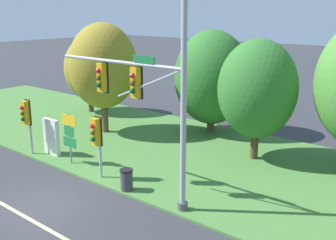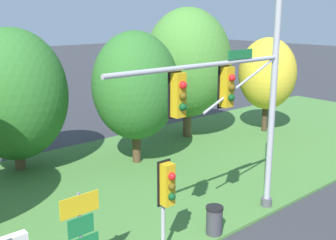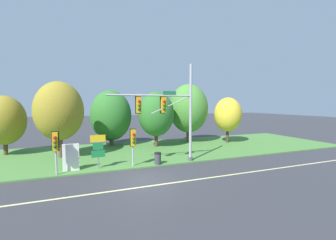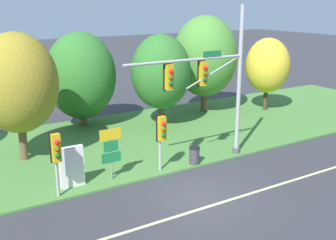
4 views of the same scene
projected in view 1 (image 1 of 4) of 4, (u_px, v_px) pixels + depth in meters
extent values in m
plane|color=#333338|center=(46.00, 203.00, 16.92)|extent=(160.00, 160.00, 0.00)
cube|color=beige|center=(19.00, 213.00, 16.03)|extent=(36.00, 0.16, 0.01)
cube|color=#477A38|center=(176.00, 150.00, 23.00)|extent=(48.00, 11.50, 0.10)
cylinder|color=#9EA0A5|center=(183.00, 108.00, 15.12)|extent=(0.22, 0.22, 7.97)
cylinder|color=#4C4C51|center=(183.00, 206.00, 16.11)|extent=(0.40, 0.40, 0.30)
cylinder|color=#9EA0A5|center=(118.00, 62.00, 16.87)|extent=(6.76, 0.14, 0.14)
cylinder|color=#9EA0A5|center=(149.00, 84.00, 15.99)|extent=(3.41, 0.08, 1.47)
cube|color=gold|center=(136.00, 83.00, 16.44)|extent=(0.34, 0.28, 1.22)
cube|color=black|center=(138.00, 82.00, 16.55)|extent=(0.46, 0.04, 1.34)
sphere|color=red|center=(132.00, 76.00, 16.23)|extent=(0.22, 0.22, 0.22)
sphere|color=#51420C|center=(132.00, 83.00, 16.30)|extent=(0.22, 0.22, 0.22)
sphere|color=#0C4219|center=(133.00, 91.00, 16.38)|extent=(0.22, 0.22, 0.22)
cube|color=gold|center=(102.00, 77.00, 17.67)|extent=(0.34, 0.28, 1.22)
cube|color=black|center=(105.00, 77.00, 17.79)|extent=(0.46, 0.04, 1.34)
sphere|color=red|center=(98.00, 71.00, 17.47)|extent=(0.22, 0.22, 0.22)
sphere|color=#51420C|center=(99.00, 78.00, 17.54)|extent=(0.22, 0.22, 0.22)
sphere|color=#0C4219|center=(99.00, 85.00, 17.62)|extent=(0.22, 0.22, 0.22)
cube|color=#196B33|center=(144.00, 59.00, 15.85)|extent=(1.10, 0.04, 0.28)
cylinder|color=#9EA0A5|center=(100.00, 148.00, 18.89)|extent=(0.12, 0.12, 2.76)
cube|color=gold|center=(96.00, 132.00, 18.53)|extent=(0.34, 0.28, 1.22)
cube|color=black|center=(99.00, 131.00, 18.65)|extent=(0.46, 0.04, 1.34)
sphere|color=red|center=(92.00, 126.00, 18.32)|extent=(0.22, 0.22, 0.22)
sphere|color=#51420C|center=(93.00, 133.00, 18.40)|extent=(0.22, 0.22, 0.22)
sphere|color=#0C4219|center=(93.00, 139.00, 18.48)|extent=(0.22, 0.22, 0.22)
cylinder|color=#9EA0A5|center=(30.00, 128.00, 21.99)|extent=(0.12, 0.12, 2.83)
cube|color=gold|center=(25.00, 113.00, 21.62)|extent=(0.34, 0.28, 1.22)
cube|color=black|center=(28.00, 112.00, 21.74)|extent=(0.46, 0.04, 1.34)
sphere|color=red|center=(22.00, 108.00, 21.41)|extent=(0.22, 0.22, 0.22)
sphere|color=#51420C|center=(22.00, 113.00, 21.49)|extent=(0.22, 0.22, 0.22)
sphere|color=#0C4219|center=(23.00, 119.00, 21.56)|extent=(0.22, 0.22, 0.22)
cylinder|color=slate|center=(70.00, 139.00, 20.67)|extent=(0.08, 0.08, 2.54)
cube|color=gold|center=(68.00, 120.00, 20.40)|extent=(1.07, 0.03, 0.52)
cube|color=#197238|center=(69.00, 131.00, 20.55)|extent=(0.72, 0.03, 0.51)
cube|color=#197238|center=(70.00, 142.00, 20.69)|extent=(0.97, 0.03, 0.49)
cylinder|color=#4C3823|center=(91.00, 97.00, 31.22)|extent=(0.36, 0.36, 2.22)
ellipsoid|color=olive|center=(89.00, 68.00, 30.68)|extent=(3.64, 3.64, 4.55)
cylinder|color=brown|center=(105.00, 108.00, 25.96)|extent=(0.41, 0.41, 2.98)
ellipsoid|color=olive|center=(103.00, 66.00, 25.29)|extent=(4.13, 4.13, 5.16)
cylinder|color=brown|center=(211.00, 115.00, 26.20)|extent=(0.46, 0.46, 2.13)
ellipsoid|color=#2D6B28|center=(212.00, 77.00, 25.60)|extent=(4.59, 4.59, 5.74)
cylinder|color=#4C3823|center=(255.00, 134.00, 21.35)|extent=(0.39, 0.39, 2.54)
ellipsoid|color=#2D6B28|center=(257.00, 89.00, 20.75)|extent=(3.94, 3.94, 4.92)
cube|color=silver|center=(51.00, 137.00, 22.04)|extent=(1.10, 0.24, 1.90)
cube|color=#4C4C51|center=(48.00, 151.00, 22.52)|extent=(0.10, 0.20, 0.10)
cube|color=#4C4C51|center=(57.00, 155.00, 22.02)|extent=(0.10, 0.20, 0.10)
cylinder|color=#38383D|center=(127.00, 181.00, 17.76)|extent=(0.52, 0.52, 0.85)
cylinder|color=black|center=(126.00, 170.00, 17.64)|extent=(0.56, 0.56, 0.08)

